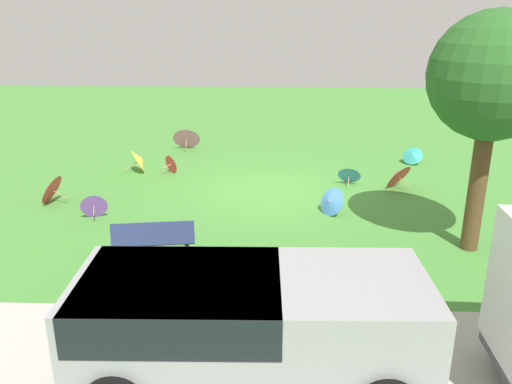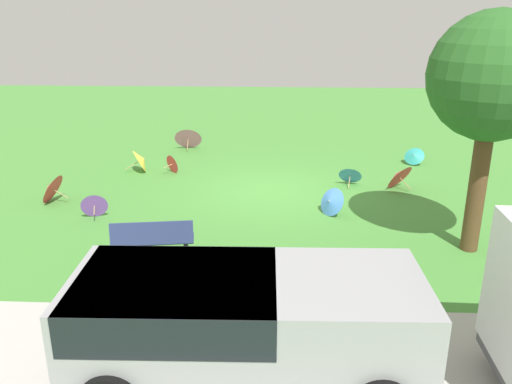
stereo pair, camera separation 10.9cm
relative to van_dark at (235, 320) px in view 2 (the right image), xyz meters
name	(u,v)px [view 2 (the right image)]	position (x,y,z in m)	size (l,w,h in m)	color
ground	(271,191)	(-0.33, -7.80, -0.91)	(40.00, 40.00, 0.00)	#478C38
van_dark	(235,320)	(0.00, 0.00, 0.00)	(4.64, 2.21, 1.53)	#99999E
park_bench	(153,240)	(1.92, -3.41, -0.45)	(1.65, 0.71, 0.90)	navy
shade_tree	(493,79)	(-4.56, -4.30, 2.63)	(2.47, 2.47, 4.82)	brown
parasol_teal_0	(414,155)	(-4.87, -10.62, -0.61)	(0.80, 0.76, 0.58)	tan
parasol_red_0	(398,175)	(-3.85, -8.18, -0.52)	(1.02, 1.01, 0.78)	tan
parasol_yellow_0	(142,160)	(3.69, -9.46, -0.53)	(0.85, 0.89, 0.75)	tan
parasol_blue_0	(330,201)	(-1.81, -6.12, -0.57)	(0.78, 0.83, 0.69)	tan
parasol_pink_0	(188,137)	(2.71, -12.25, -0.47)	(1.00, 0.89, 0.88)	tan
parasol_red_1	(50,188)	(5.35, -6.65, -0.51)	(0.77, 0.88, 0.80)	tan
parasol_blue_1	(350,174)	(-2.58, -8.48, -0.59)	(0.74, 0.72, 0.61)	tan
parasol_purple_1	(94,205)	(3.89, -5.70, -0.59)	(0.69, 0.59, 0.64)	tan
parasol_red_2	(174,164)	(2.68, -9.38, -0.62)	(0.57, 0.57, 0.59)	tan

